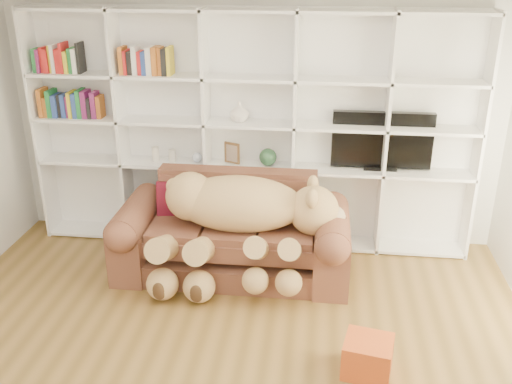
# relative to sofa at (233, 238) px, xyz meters

# --- Properties ---
(wall_back) EXTENTS (5.00, 0.02, 2.70)m
(wall_back) POSITION_rel_sofa_xyz_m (0.09, 0.82, 1.00)
(wall_back) COLOR silver
(wall_back) RESTS_ON floor
(bookshelf) EXTENTS (4.43, 0.35, 2.40)m
(bookshelf) POSITION_rel_sofa_xyz_m (-0.15, 0.68, 0.96)
(bookshelf) COLOR white
(bookshelf) RESTS_ON floor
(sofa) EXTENTS (2.18, 0.94, 0.92)m
(sofa) POSITION_rel_sofa_xyz_m (0.00, 0.00, 0.00)
(sofa) COLOR brown
(sofa) RESTS_ON floor
(teddy_bear) EXTENTS (1.74, 0.93, 1.01)m
(teddy_bear) POSITION_rel_sofa_xyz_m (0.08, -0.18, 0.30)
(teddy_bear) COLOR tan
(teddy_bear) RESTS_ON sofa
(throw_pillow) EXTENTS (0.39, 0.25, 0.38)m
(throw_pillow) POSITION_rel_sofa_xyz_m (-0.58, 0.15, 0.30)
(throw_pillow) COLOR maroon
(throw_pillow) RESTS_ON sofa
(gift_box) EXTENTS (0.40, 0.38, 0.27)m
(gift_box) POSITION_rel_sofa_xyz_m (1.20, -1.35, -0.21)
(gift_box) COLOR #BC4A19
(gift_box) RESTS_ON floor
(tv) EXTENTS (0.98, 0.18, 0.58)m
(tv) POSITION_rel_sofa_xyz_m (1.38, 0.68, 0.80)
(tv) COLOR black
(tv) RESTS_ON bookshelf
(picture_frame) EXTENTS (0.17, 0.09, 0.22)m
(picture_frame) POSITION_rel_sofa_xyz_m (-0.10, 0.63, 0.64)
(picture_frame) COLOR brown
(picture_frame) RESTS_ON bookshelf
(green_vase) EXTENTS (0.18, 0.18, 0.18)m
(green_vase) POSITION_rel_sofa_xyz_m (0.26, 0.63, 0.61)
(green_vase) COLOR #295031
(green_vase) RESTS_ON bookshelf
(figurine_tall) EXTENTS (0.09, 0.09, 0.15)m
(figurine_tall) POSITION_rel_sofa_xyz_m (-0.90, 0.63, 0.59)
(figurine_tall) COLOR beige
(figurine_tall) RESTS_ON bookshelf
(figurine_short) EXTENTS (0.09, 0.09, 0.13)m
(figurine_short) POSITION_rel_sofa_xyz_m (-0.73, 0.63, 0.58)
(figurine_short) COLOR beige
(figurine_short) RESTS_ON bookshelf
(snow_globe) EXTENTS (0.10, 0.10, 0.10)m
(snow_globe) POSITION_rel_sofa_xyz_m (-0.47, 0.63, 0.57)
(snow_globe) COLOR white
(snow_globe) RESTS_ON bookshelf
(shelf_vase) EXTENTS (0.19, 0.19, 0.20)m
(shelf_vase) POSITION_rel_sofa_xyz_m (-0.02, 0.63, 1.07)
(shelf_vase) COLOR silver
(shelf_vase) RESTS_ON bookshelf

